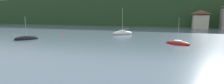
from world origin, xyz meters
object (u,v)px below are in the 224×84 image
shore_building_west (200,20)px  sailboat_far_5 (122,33)px  sailboat_far_3 (27,38)px  sailboat_far_2 (178,43)px  mooring_buoy_near (63,33)px

shore_building_west → sailboat_far_5: 43.56m
sailboat_far_5 → sailboat_far_3: bearing=1.8°
sailboat_far_2 → sailboat_far_5: (-15.90, 14.38, 0.14)m
shore_building_west → sailboat_far_3: 70.75m
shore_building_west → sailboat_far_3: shore_building_west is taller
sailboat_far_3 → sailboat_far_5: (20.01, 18.72, 0.09)m
sailboat_far_5 → mooring_buoy_near: 20.34m
shore_building_west → mooring_buoy_near: 59.96m
sailboat_far_2 → sailboat_far_3: 36.17m
mooring_buoy_near → shore_building_west: bearing=37.5°
sailboat_far_3 → mooring_buoy_near: (-0.15, 16.04, -0.31)m
sailboat_far_3 → sailboat_far_5: sailboat_far_5 is taller
sailboat_far_2 → mooring_buoy_near: bearing=7.9°
sailboat_far_2 → sailboat_far_3: sailboat_far_3 is taller
shore_building_west → sailboat_far_5: shore_building_west is taller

